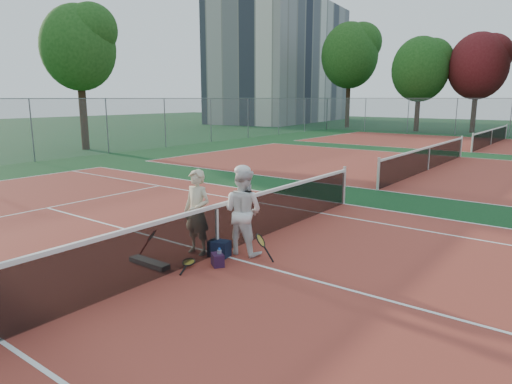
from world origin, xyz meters
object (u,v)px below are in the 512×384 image
racket_black_held (261,248)px  sports_bag_navy (219,248)px  net_main (217,230)px  racket_spare (189,263)px  racket_red (152,243)px  water_bottle (219,258)px  player_a (197,212)px  player_b (243,211)px  sports_bag_purple (218,260)px  apartment_block (283,62)px

racket_black_held → sports_bag_navy: size_ratio=1.31×
net_main → racket_spare: bearing=-89.0°
racket_red → sports_bag_navy: racket_red is taller
racket_black_held → water_bottle: size_ratio=1.74×
water_bottle → player_a: bearing=162.3°
racket_black_held → water_bottle: 0.81m
player_b → net_main: bearing=40.5°
player_a → racket_spare: 1.07m
racket_black_held → sports_bag_navy: 0.85m
net_main → racket_black_held: bearing=13.9°
racket_spare → sports_bag_navy: 0.76m
sports_bag_navy → sports_bag_purple: sports_bag_navy is taller
racket_black_held → player_b: bearing=-32.4°
player_b → water_bottle: size_ratio=5.69×
racket_spare → sports_bag_purple: bearing=-77.0°
player_b → racket_spare: size_ratio=2.85×
apartment_block → racket_spare: apartment_block is taller
player_b → sports_bag_navy: (-0.25, -0.43, -0.70)m
racket_red → player_b: bearing=15.4°
player_a → sports_bag_purple: bearing=-22.1°
apartment_block → player_b: apartment_block is taller
racket_black_held → sports_bag_navy: bearing=2.2°
apartment_block → racket_black_held: 52.95m
racket_black_held → racket_spare: bearing=32.3°
sports_bag_purple → racket_spare: bearing=-140.1°
apartment_block → player_a: apartment_block is taller
apartment_block → sports_bag_navy: (28.10, -44.06, -7.34)m
player_a → water_bottle: bearing=-19.8°
racket_spare → net_main: bearing=-25.9°
apartment_block → player_a: (27.65, -44.18, -6.66)m
apartment_block → sports_bag_purple: size_ratio=77.45×
net_main → player_b: size_ratio=6.44×
racket_red → water_bottle: 1.47m
apartment_block → racket_red: size_ratio=42.70×
player_b → water_bottle: 1.07m
net_main → racket_red: net_main is taller
apartment_block → racket_red: bearing=-58.9°
net_main → sports_bag_navy: bearing=-28.6°
player_a → sports_bag_navy: 0.83m
sports_bag_navy → water_bottle: (0.34, -0.38, -0.01)m
apartment_block → racket_spare: bearing=-58.0°
player_a → racket_red: bearing=-136.6°
net_main → water_bottle: net_main is taller
player_b → racket_red: (-1.33, -1.19, -0.60)m
player_a → racket_spare: size_ratio=2.81×
water_bottle → player_b: bearing=96.5°
racket_black_held → sports_bag_purple: (-0.47, -0.69, -0.14)m
net_main → sports_bag_purple: 0.74m
net_main → sports_bag_navy: size_ratio=27.59×
racket_red → sports_bag_navy: size_ratio=1.29×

